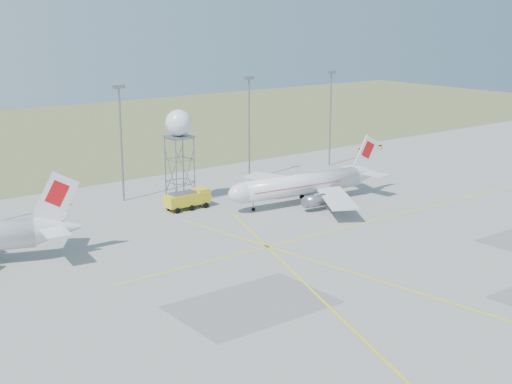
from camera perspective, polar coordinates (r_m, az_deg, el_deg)
ground at (r=86.65m, az=16.67°, el=-8.54°), size 400.00×400.00×0.00m
grass_strip at (r=199.72m, az=-17.74°, el=4.11°), size 400.00×120.00×0.03m
mast_b at (r=126.60m, az=-10.76°, el=4.60°), size 2.20×0.50×20.50m
mast_c at (r=141.25m, az=-0.55°, el=5.83°), size 2.20×0.50×20.50m
mast_d at (r=155.35m, az=5.99°, el=6.51°), size 2.20×0.50×20.50m
taxi_sign_near at (r=172.18m, az=8.30°, el=3.42°), size 1.60×0.17×1.20m
taxi_sign_far at (r=177.19m, az=9.89°, el=3.66°), size 1.60×0.17×1.20m
airliner_main at (r=125.05m, az=3.89°, el=0.62°), size 31.97×30.95×10.88m
radar_tower at (r=123.97m, az=-6.15°, el=3.25°), size 4.56×4.56×16.51m
fire_truck at (r=121.85m, az=-5.43°, el=-0.65°), size 8.01×3.23×3.20m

